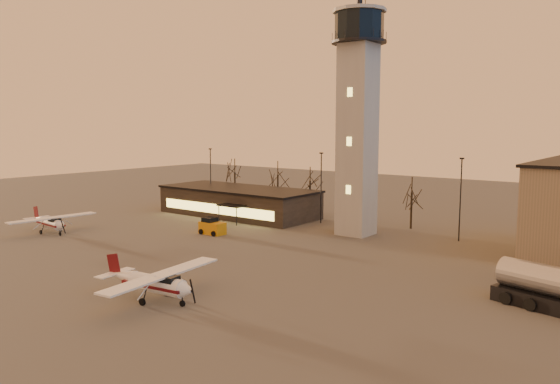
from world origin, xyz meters
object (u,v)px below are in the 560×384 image
at_px(terminal, 238,201).
at_px(fuel_truck, 556,294).
at_px(control_tower, 358,106).
at_px(service_cart, 212,228).
at_px(cessna_rear, 52,225).
at_px(cessna_front, 159,288).

distance_m(terminal, fuel_truck, 51.99).
height_order(control_tower, service_cart, control_tower).
bearing_deg(control_tower, terminal, 174.85).
relative_size(control_tower, cessna_rear, 2.85).
bearing_deg(cessna_front, terminal, 116.05).
bearing_deg(service_cart, cessna_front, -54.53).
xyz_separation_m(cessna_front, service_cart, (-15.82, 22.03, -0.34)).
xyz_separation_m(terminal, cessna_rear, (-9.67, -25.49, -1.08)).
xyz_separation_m(terminal, fuel_truck, (48.61, -18.41, -0.80)).
height_order(control_tower, terminal, control_tower).
distance_m(control_tower, terminal, 26.24).
bearing_deg(fuel_truck, service_cart, -173.34).
distance_m(terminal, service_cart, 15.03).
bearing_deg(control_tower, cessna_rear, -143.41).
bearing_deg(service_cart, terminal, 118.43).
bearing_deg(cessna_front, cessna_rear, 156.37).
height_order(terminal, service_cart, terminal).
bearing_deg(terminal, service_cart, -61.35).
relative_size(cessna_rear, service_cart, 3.40).
bearing_deg(terminal, cessna_rear, -110.78).
distance_m(control_tower, service_cart, 24.18).
xyz_separation_m(cessna_rear, service_cart, (16.85, 12.36, -0.26)).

